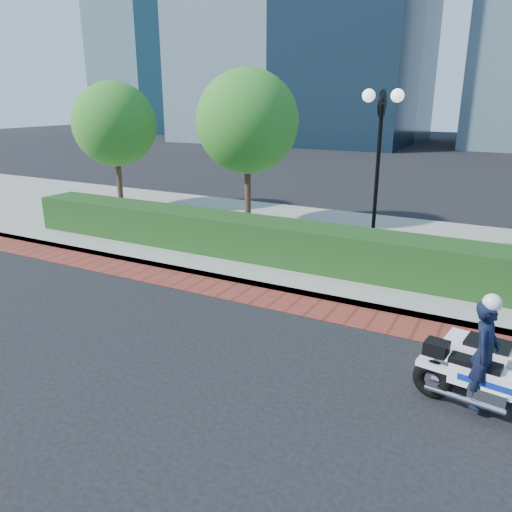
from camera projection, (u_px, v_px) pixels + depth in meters
The scene contains 8 objects.
ground at pixel (242, 328), 9.44m from camera, with size 120.00×120.00×0.00m, color black.
brick_strip at pixel (276, 300), 10.70m from camera, with size 60.00×1.00×0.01m, color maroon.
sidewalk at pixel (345, 245), 14.45m from camera, with size 60.00×8.00×0.15m, color gray.
hedge_main at pixel (314, 247), 12.26m from camera, with size 18.00×1.20×1.00m, color black.
lamppost at pixel (379, 148), 12.45m from camera, with size 1.02×0.70×4.21m.
tree_a at pixel (115, 124), 17.98m from camera, with size 3.00×3.00×4.58m.
tree_b at pixel (247, 122), 15.43m from camera, with size 3.20×3.20×4.89m.
police_motorcycle at pixel (493, 366), 6.92m from camera, with size 2.18×1.68×1.76m.
Camera 1 is at (4.32, -7.42, 4.17)m, focal length 35.00 mm.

